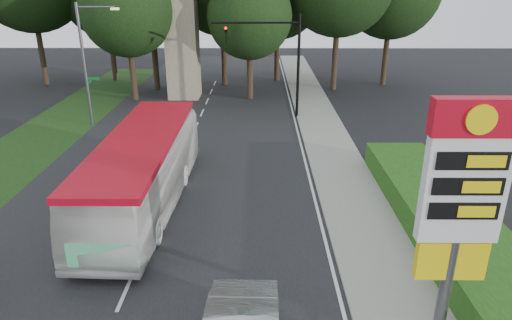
{
  "coord_description": "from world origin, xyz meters",
  "views": [
    {
      "loc": [
        4.25,
        -7.98,
        9.29
      ],
      "look_at": [
        4.14,
        9.92,
        2.2
      ],
      "focal_mm": 32.0,
      "sensor_mm": 36.0,
      "label": 1
    }
  ],
  "objects_px": {
    "traffic_signal_mast": "(280,52)",
    "monument": "(182,35)",
    "gas_station_pylon": "(463,195)",
    "transit_bus": "(144,172)",
    "streetlight_signs": "(87,60)"
  },
  "relations": [
    {
      "from": "traffic_signal_mast",
      "to": "monument",
      "type": "height_order",
      "value": "monument"
    },
    {
      "from": "gas_station_pylon",
      "to": "transit_bus",
      "type": "distance_m",
      "value": 13.0
    },
    {
      "from": "gas_station_pylon",
      "to": "monument",
      "type": "distance_m",
      "value": 30.17
    },
    {
      "from": "gas_station_pylon",
      "to": "traffic_signal_mast",
      "type": "bearing_deg",
      "value": 99.09
    },
    {
      "from": "streetlight_signs",
      "to": "monument",
      "type": "bearing_deg",
      "value": 58.03
    },
    {
      "from": "monument",
      "to": "transit_bus",
      "type": "height_order",
      "value": "monument"
    },
    {
      "from": "streetlight_signs",
      "to": "transit_bus",
      "type": "relative_size",
      "value": 0.69
    },
    {
      "from": "gas_station_pylon",
      "to": "transit_bus",
      "type": "height_order",
      "value": "gas_station_pylon"
    },
    {
      "from": "traffic_signal_mast",
      "to": "streetlight_signs",
      "type": "height_order",
      "value": "streetlight_signs"
    },
    {
      "from": "monument",
      "to": "gas_station_pylon",
      "type": "bearing_deg",
      "value": -68.2
    },
    {
      "from": "traffic_signal_mast",
      "to": "transit_bus",
      "type": "xyz_separation_m",
      "value": [
        -6.36,
        -14.04,
        -3.05
      ]
    },
    {
      "from": "streetlight_signs",
      "to": "transit_bus",
      "type": "height_order",
      "value": "streetlight_signs"
    },
    {
      "from": "traffic_signal_mast",
      "to": "gas_station_pylon",
      "type": "bearing_deg",
      "value": -80.91
    },
    {
      "from": "gas_station_pylon",
      "to": "monument",
      "type": "bearing_deg",
      "value": 111.8
    },
    {
      "from": "traffic_signal_mast",
      "to": "monument",
      "type": "relative_size",
      "value": 0.72
    }
  ]
}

